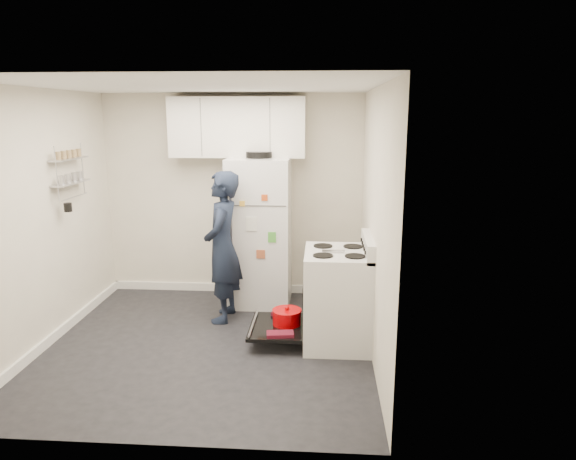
# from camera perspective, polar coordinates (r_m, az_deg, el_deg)

# --- Properties ---
(room) EXTENTS (3.21, 3.21, 2.51)m
(room) POSITION_cam_1_polar(r_m,az_deg,el_deg) (4.96, -9.49, 0.41)
(room) COLOR black
(room) RESTS_ON ground
(electric_range) EXTENTS (0.66, 0.76, 1.10)m
(electric_range) POSITION_cam_1_polar(r_m,az_deg,el_deg) (5.16, 5.38, -7.56)
(electric_range) COLOR silver
(electric_range) RESTS_ON ground
(open_oven_door) EXTENTS (0.55, 0.72, 0.23)m
(open_oven_door) POSITION_cam_1_polar(r_m,az_deg,el_deg) (5.29, -0.71, -10.20)
(open_oven_door) COLOR black
(open_oven_door) RESTS_ON ground
(refrigerator) EXTENTS (0.72, 0.74, 1.83)m
(refrigerator) POSITION_cam_1_polar(r_m,az_deg,el_deg) (6.14, -3.14, -0.13)
(refrigerator) COLOR silver
(refrigerator) RESTS_ON ground
(upper_cabinets) EXTENTS (1.60, 0.33, 0.70)m
(upper_cabinets) POSITION_cam_1_polar(r_m,az_deg,el_deg) (6.20, -5.61, 11.30)
(upper_cabinets) COLOR silver
(upper_cabinets) RESTS_ON room
(wall_shelf_rack) EXTENTS (0.14, 0.60, 0.61)m
(wall_shelf_rack) POSITION_cam_1_polar(r_m,az_deg,el_deg) (5.83, -23.07, 6.06)
(wall_shelf_rack) COLOR #B2B2B7
(wall_shelf_rack) RESTS_ON room
(person) EXTENTS (0.42, 0.62, 1.66)m
(person) POSITION_cam_1_polar(r_m,az_deg,el_deg) (5.66, -7.29, -1.90)
(person) COLOR black
(person) RESTS_ON ground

